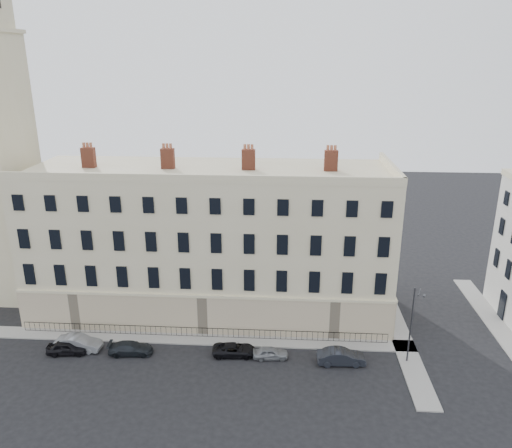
{
  "coord_description": "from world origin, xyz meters",
  "views": [
    {
      "loc": [
        1.84,
        -35.97,
        25.62
      ],
      "look_at": [
        -1.14,
        10.0,
        10.05
      ],
      "focal_mm": 35.0,
      "sensor_mm": 36.0,
      "label": 1
    }
  ],
  "objects_px": {
    "car_a": "(67,348)",
    "car_f": "(341,357)",
    "car_e": "(270,353)",
    "streetlamp": "(412,322)",
    "car_c": "(131,348)",
    "car_d": "(234,350)",
    "car_b": "(79,343)"
  },
  "relations": [
    {
      "from": "car_c",
      "to": "car_f",
      "type": "height_order",
      "value": "car_f"
    },
    {
      "from": "car_d",
      "to": "car_c",
      "type": "bearing_deg",
      "value": 89.35
    },
    {
      "from": "car_b",
      "to": "car_f",
      "type": "height_order",
      "value": "same"
    },
    {
      "from": "car_a",
      "to": "car_e",
      "type": "xyz_separation_m",
      "value": [
        18.35,
        0.45,
        -0.08
      ]
    },
    {
      "from": "car_a",
      "to": "car_e",
      "type": "height_order",
      "value": "car_a"
    },
    {
      "from": "car_c",
      "to": "car_d",
      "type": "bearing_deg",
      "value": -92.0
    },
    {
      "from": "car_c",
      "to": "car_d",
      "type": "height_order",
      "value": "car_c"
    },
    {
      "from": "car_a",
      "to": "streetlamp",
      "type": "distance_m",
      "value": 30.62
    },
    {
      "from": "car_a",
      "to": "car_d",
      "type": "relative_size",
      "value": 0.93
    },
    {
      "from": "streetlamp",
      "to": "car_f",
      "type": "bearing_deg",
      "value": -151.88
    },
    {
      "from": "car_b",
      "to": "streetlamp",
      "type": "xyz_separation_m",
      "value": [
        29.67,
        -0.12,
        3.31
      ]
    },
    {
      "from": "car_c",
      "to": "car_f",
      "type": "bearing_deg",
      "value": -95.55
    },
    {
      "from": "car_a",
      "to": "car_d",
      "type": "distance_m",
      "value": 15.1
    },
    {
      "from": "car_b",
      "to": "car_f",
      "type": "bearing_deg",
      "value": -88.19
    },
    {
      "from": "car_b",
      "to": "car_d",
      "type": "bearing_deg",
      "value": -86.35
    },
    {
      "from": "car_c",
      "to": "streetlamp",
      "type": "height_order",
      "value": "streetlamp"
    },
    {
      "from": "car_e",
      "to": "car_f",
      "type": "distance_m",
      "value": 6.2
    },
    {
      "from": "car_d",
      "to": "car_f",
      "type": "distance_m",
      "value": 9.49
    },
    {
      "from": "car_b",
      "to": "car_f",
      "type": "distance_m",
      "value": 23.79
    },
    {
      "from": "car_d",
      "to": "car_f",
      "type": "relative_size",
      "value": 0.93
    },
    {
      "from": "car_c",
      "to": "streetlamp",
      "type": "bearing_deg",
      "value": -94.0
    },
    {
      "from": "car_c",
      "to": "car_e",
      "type": "xyz_separation_m",
      "value": [
        12.63,
        0.13,
        -0.04
      ]
    },
    {
      "from": "car_e",
      "to": "streetlamp",
      "type": "distance_m",
      "value": 12.56
    },
    {
      "from": "car_a",
      "to": "car_f",
      "type": "distance_m",
      "value": 24.54
    },
    {
      "from": "car_b",
      "to": "car_f",
      "type": "relative_size",
      "value": 1.0
    },
    {
      "from": "car_c",
      "to": "car_f",
      "type": "xyz_separation_m",
      "value": [
        18.82,
        -0.31,
        0.11
      ]
    },
    {
      "from": "streetlamp",
      "to": "car_b",
      "type": "bearing_deg",
      "value": -157.66
    },
    {
      "from": "car_d",
      "to": "car_e",
      "type": "distance_m",
      "value": 3.28
    },
    {
      "from": "car_e",
      "to": "car_c",
      "type": "bearing_deg",
      "value": 86.1
    },
    {
      "from": "car_c",
      "to": "car_e",
      "type": "distance_m",
      "value": 12.63
    },
    {
      "from": "car_b",
      "to": "car_d",
      "type": "distance_m",
      "value": 14.33
    },
    {
      "from": "car_b",
      "to": "car_e",
      "type": "xyz_separation_m",
      "value": [
        17.6,
        -0.25,
        -0.15
      ]
    }
  ]
}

